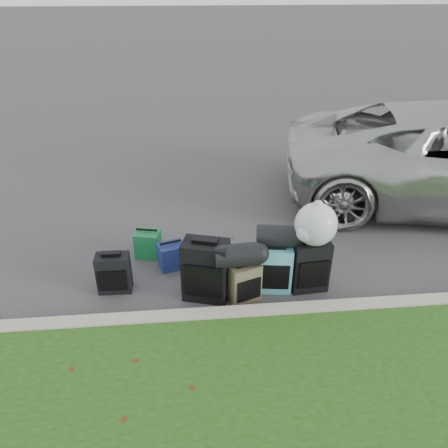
{
  "coord_description": "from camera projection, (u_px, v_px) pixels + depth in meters",
  "views": [
    {
      "loc": [
        -0.55,
        -4.61,
        3.29
      ],
      "look_at": [
        -0.1,
        0.2,
        0.55
      ],
      "focal_mm": 35.0,
      "sensor_mm": 36.0,
      "label": 1
    }
  ],
  "objects": [
    {
      "name": "ground",
      "position": [
        233.0,
        268.0,
        5.66
      ],
      "size": [
        120.0,
        120.0,
        0.0
      ],
      "primitive_type": "plane",
      "color": "#383535",
      "rests_on": "ground"
    },
    {
      "name": "curb",
      "position": [
        243.0,
        315.0,
        4.75
      ],
      "size": [
        120.0,
        0.18,
        0.15
      ],
      "primitive_type": "cube",
      "color": "#9E937F",
      "rests_on": "ground"
    },
    {
      "name": "suitcase_small_black",
      "position": [
        114.0,
        273.0,
        5.15
      ],
      "size": [
        0.39,
        0.22,
        0.49
      ],
      "primitive_type": "cube",
      "rotation": [
        0.0,
        0.0,
        -0.01
      ],
      "color": "black",
      "rests_on": "ground"
    },
    {
      "name": "suitcase_large_black_left",
      "position": [
        206.0,
        270.0,
        4.98
      ],
      "size": [
        0.58,
        0.44,
        0.74
      ],
      "primitive_type": "cube",
      "rotation": [
        0.0,
        0.0,
        -0.29
      ],
      "color": "black",
      "rests_on": "ground"
    },
    {
      "name": "suitcase_olive",
      "position": [
        244.0,
        282.0,
        5.0
      ],
      "size": [
        0.4,
        0.33,
        0.48
      ],
      "primitive_type": "cube",
      "rotation": [
        0.0,
        0.0,
        0.36
      ],
      "color": "#433F2A",
      "rests_on": "ground"
    },
    {
      "name": "suitcase_teal",
      "position": [
        274.0,
        269.0,
        5.15
      ],
      "size": [
        0.44,
        0.29,
        0.58
      ],
      "primitive_type": "cube",
      "rotation": [
        0.0,
        0.0,
        -0.13
      ],
      "color": "teal",
      "rests_on": "ground"
    },
    {
      "name": "suitcase_large_black_right",
      "position": [
        310.0,
        265.0,
        5.15
      ],
      "size": [
        0.45,
        0.29,
        0.65
      ],
      "primitive_type": "cube",
      "rotation": [
        0.0,
        0.0,
        0.08
      ],
      "color": "black",
      "rests_on": "ground"
    },
    {
      "name": "tote_green",
      "position": [
        148.0,
        244.0,
        5.83
      ],
      "size": [
        0.36,
        0.32,
        0.36
      ],
      "primitive_type": "cube",
      "rotation": [
        0.0,
        0.0,
        -0.22
      ],
      "color": "#176B35",
      "rests_on": "ground"
    },
    {
      "name": "tote_navy",
      "position": [
        171.0,
        256.0,
        5.6
      ],
      "size": [
        0.37,
        0.32,
        0.33
      ],
      "primitive_type": "cube",
      "rotation": [
        0.0,
        0.0,
        0.29
      ],
      "color": "navy",
      "rests_on": "ground"
    },
    {
      "name": "duffel_left",
      "position": [
        236.0,
        255.0,
        4.81
      ],
      "size": [
        0.51,
        0.29,
        0.27
      ],
      "primitive_type": "cylinder",
      "rotation": [
        0.0,
        1.57,
        0.06
      ],
      "color": "black",
      "rests_on": "suitcase_olive"
    },
    {
      "name": "duffel_right",
      "position": [
        277.0,
        236.0,
        4.99
      ],
      "size": [
        0.49,
        0.32,
        0.26
      ],
      "primitive_type": "cylinder",
      "rotation": [
        0.0,
        1.57,
        -0.15
      ],
      "color": "black",
      "rests_on": "suitcase_teal"
    },
    {
      "name": "trash_bag",
      "position": [
        316.0,
        224.0,
        4.86
      ],
      "size": [
        0.48,
        0.48,
        0.48
      ],
      "primitive_type": "sphere",
      "color": "silver",
      "rests_on": "suitcase_large_black_right"
    }
  ]
}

